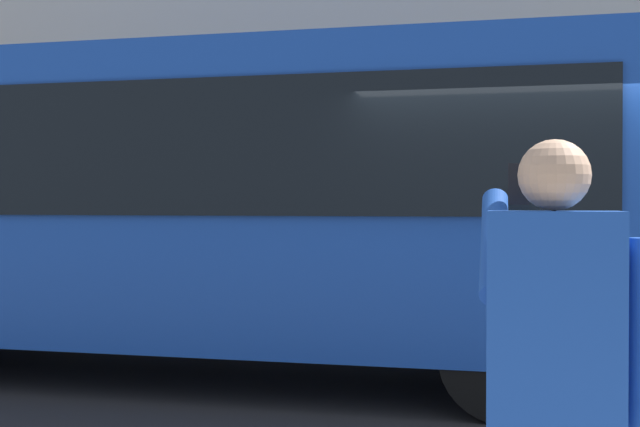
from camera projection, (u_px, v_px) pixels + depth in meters
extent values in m
plane|color=#232326|center=(520.00, 399.00, 6.67)|extent=(60.00, 60.00, 0.00)
cube|color=#1947AD|center=(189.00, 198.00, 7.71)|extent=(9.00, 2.50, 2.60)
cube|color=black|center=(130.00, 148.00, 6.48)|extent=(7.60, 0.06, 1.10)
cylinder|color=black|center=(505.00, 315.00, 8.13)|extent=(1.00, 0.28, 1.00)
cylinder|color=black|center=(505.00, 355.00, 5.99)|extent=(1.00, 0.28, 1.00)
cube|color=#1E4CAD|center=(554.00, 318.00, 2.43)|extent=(0.40, 0.24, 0.66)
sphere|color=#D8A884|center=(554.00, 175.00, 2.43)|extent=(0.22, 0.22, 0.22)
cylinder|color=#1E4CAD|center=(494.00, 243.00, 2.63)|extent=(0.09, 0.48, 0.37)
cube|color=black|center=(519.00, 184.00, 2.74)|extent=(0.07, 0.01, 0.14)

